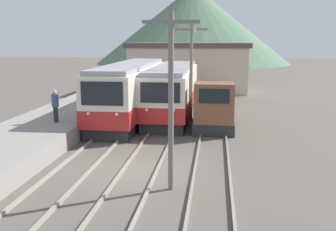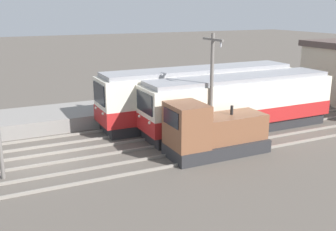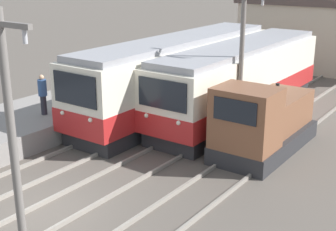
{
  "view_description": "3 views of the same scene",
  "coord_description": "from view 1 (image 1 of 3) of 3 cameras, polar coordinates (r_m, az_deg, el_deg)",
  "views": [
    {
      "loc": [
        3.26,
        -15.7,
        5.49
      ],
      "look_at": [
        0.7,
        5.33,
        1.34
      ],
      "focal_mm": 42.0,
      "sensor_mm": 36.0,
      "label": 1
    },
    {
      "loc": [
        20.35,
        -2.41,
        7.71
      ],
      "look_at": [
        1.08,
        6.87,
        1.86
      ],
      "focal_mm": 42.0,
      "sensor_mm": 36.0,
      "label": 2
    },
    {
      "loc": [
        10.37,
        -8.02,
        7.25
      ],
      "look_at": [
        0.12,
        6.29,
        1.54
      ],
      "focal_mm": 50.0,
      "sensor_mm": 36.0,
      "label": 3
    }
  ],
  "objects": [
    {
      "name": "track_left",
      "position": [
        17.62,
        -12.97,
        -7.13
      ],
      "size": [
        1.54,
        60.0,
        0.14
      ],
      "color": "gray",
      "rests_on": "ground"
    },
    {
      "name": "track_right",
      "position": [
        16.61,
        6.41,
        -8.03
      ],
      "size": [
        1.54,
        60.0,
        0.14
      ],
      "color": "gray",
      "rests_on": "ground"
    },
    {
      "name": "catenary_mast_mid",
      "position": [
        25.13,
        3.4,
        6.57
      ],
      "size": [
        2.0,
        0.2,
        6.41
      ],
      "color": "slate",
      "rests_on": "ground"
    },
    {
      "name": "station_building",
      "position": [
        41.9,
        3.01,
        7.07
      ],
      "size": [
        12.6,
        6.3,
        5.07
      ],
      "color": "beige",
      "rests_on": "ground"
    },
    {
      "name": "track_center",
      "position": [
        16.89,
        -3.91,
        -7.66
      ],
      "size": [
        1.54,
        60.0,
        0.14
      ],
      "color": "gray",
      "rests_on": "ground"
    },
    {
      "name": "catenary_mast_near",
      "position": [
        13.93,
        0.46,
        2.94
      ],
      "size": [
        2.0,
        0.2,
        6.41
      ],
      "color": "slate",
      "rests_on": "ground"
    },
    {
      "name": "commuter_train_left",
      "position": [
        27.63,
        -5.38,
        3.3
      ],
      "size": [
        2.84,
        14.29,
        3.82
      ],
      "color": "#28282B",
      "rests_on": "ground"
    },
    {
      "name": "mountain_backdrop",
      "position": [
        92.1,
        3.63,
        13.0
      ],
      "size": [
        43.72,
        43.72,
        17.15
      ],
      "color": "#517056",
      "rests_on": "ground"
    },
    {
      "name": "person_on_platform",
      "position": [
        22.57,
        -16.05,
        1.51
      ],
      "size": [
        0.38,
        0.38,
        1.79
      ],
      "color": "#282833",
      "rests_on": "platform_left"
    },
    {
      "name": "ground_plane",
      "position": [
        16.95,
        -4.58,
        -7.85
      ],
      "size": [
        200.0,
        200.0,
        0.0
      ],
      "primitive_type": "plane",
      "color": "#564F47"
    },
    {
      "name": "shunting_locomotive",
      "position": [
        24.58,
        6.69,
        0.98
      ],
      "size": [
        2.4,
        5.62,
        3.0
      ],
      "color": "#28282B",
      "rests_on": "ground"
    },
    {
      "name": "commuter_train_center",
      "position": [
        28.47,
        0.71,
        3.38
      ],
      "size": [
        2.84,
        13.22,
        3.59
      ],
      "color": "#28282B",
      "rests_on": "ground"
    }
  ]
}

